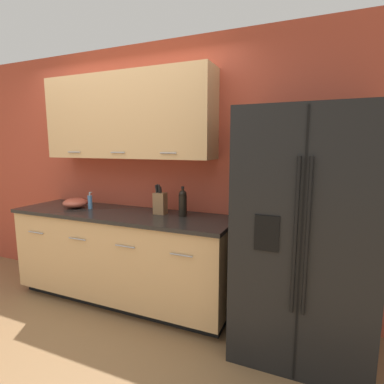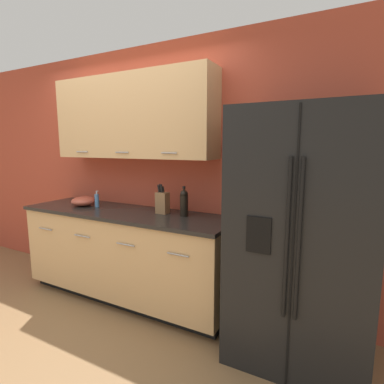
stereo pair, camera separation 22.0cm
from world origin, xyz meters
TOP-DOWN VIEW (x-y plane):
  - ground_plane at (0.00, 0.00)m, footprint 14.00×14.00m
  - wall_back at (0.03, 1.33)m, footprint 10.00×0.39m
  - counter_unit at (0.09, 1.03)m, footprint 2.28×0.64m
  - refrigerator at (1.81, 0.96)m, footprint 0.95×0.80m
  - knife_block at (0.49, 1.12)m, footprint 0.12×0.09m
  - wine_bottle at (0.74, 1.12)m, footprint 0.08×0.08m
  - soap_dispenser at (-0.30, 1.05)m, footprint 0.05×0.04m
  - mixing_bowl at (-0.48, 1.03)m, footprint 0.26×0.26m

SIDE VIEW (x-z plane):
  - ground_plane at x=0.00m, z-range 0.00..0.00m
  - counter_unit at x=0.09m, z-range 0.01..0.94m
  - refrigerator at x=1.81m, z-range 0.00..1.85m
  - mixing_bowl at x=-0.48m, z-range 0.93..1.03m
  - soap_dispenser at x=-0.30m, z-range 0.92..1.09m
  - knife_block at x=0.49m, z-range 0.90..1.19m
  - wine_bottle at x=0.74m, z-range 0.92..1.20m
  - wall_back at x=0.03m, z-range 0.15..2.75m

